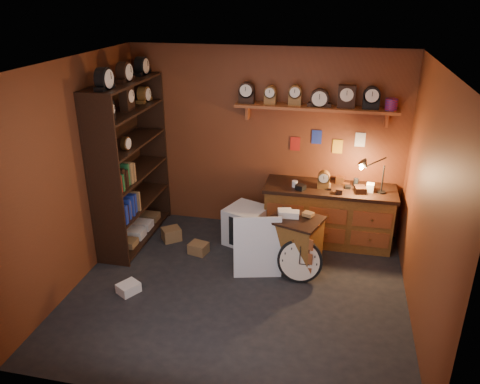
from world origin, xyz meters
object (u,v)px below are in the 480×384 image
Objects in this scene: workbench at (328,211)px; big_round_clock at (300,261)px; low_cabinet at (295,241)px; shelving_unit at (128,157)px.

workbench is 3.23× the size of big_round_clock.
workbench is at bearing 75.27° from big_round_clock.
big_round_clock is (0.10, -0.27, -0.12)m from low_cabinet.
low_cabinet is at bearing -115.13° from workbench.
shelving_unit is 1.41× the size of workbench.
low_cabinet reaches higher than big_round_clock.
workbench is at bearing 83.92° from low_cabinet.
big_round_clock is (2.49, -0.61, -0.98)m from shelving_unit.
workbench reaches higher than low_cabinet.
low_cabinet is at bearing 109.77° from big_round_clock.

